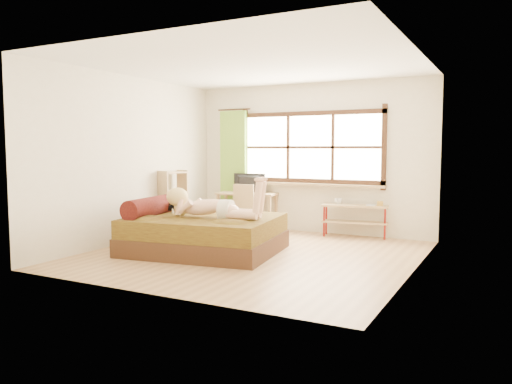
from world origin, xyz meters
The scene contains 18 objects.
floor centered at (0.00, 0.00, 0.00)m, with size 4.50×4.50×0.00m, color #9E754C.
ceiling centered at (0.00, 0.00, 2.70)m, with size 4.50×4.50×0.00m, color white.
wall_back centered at (0.00, 2.25, 1.35)m, with size 4.50×4.50×0.00m, color silver.
wall_front centered at (0.00, -2.25, 1.35)m, with size 4.50×4.50×0.00m, color silver.
wall_left centered at (-2.25, 0.00, 1.35)m, with size 4.50×4.50×0.00m, color silver.
wall_right centered at (2.25, 0.00, 1.35)m, with size 4.50×4.50×0.00m, color silver.
window centered at (0.00, 2.22, 1.51)m, with size 2.80×0.16×1.46m.
curtain centered at (-1.55, 2.13, 1.15)m, with size 0.55×0.10×2.20m, color #5F9929.
bed centered at (-0.77, -0.18, 0.29)m, with size 2.33×1.97×0.80m.
woman centered at (-0.56, -0.22, 0.85)m, with size 1.48×0.42×0.63m, color beige, non-canonical shape.
kitten centered at (-1.43, -0.07, 0.66)m, with size 0.32×0.13×0.25m, color black, non-canonical shape.
desk centered at (-1.15, 1.95, 0.60)m, with size 1.18×0.67×0.70m.
monitor centered at (-1.15, 2.00, 0.88)m, with size 0.62×0.08×0.36m, color black.
chair centered at (-1.07, 1.58, 0.49)m, with size 0.44×0.44×0.87m.
pipe_shelf centered at (0.91, 2.07, 0.41)m, with size 1.15×0.46×0.63m.
cup centered at (0.60, 2.07, 0.61)m, with size 0.13×0.13×0.10m, color gray.
book centered at (1.10, 2.07, 0.57)m, with size 0.15×0.20×0.02m, color gray.
bookshelf centered at (-2.08, 0.88, 0.58)m, with size 0.37×0.54×1.13m.
Camera 1 is at (3.33, -6.29, 1.53)m, focal length 35.00 mm.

